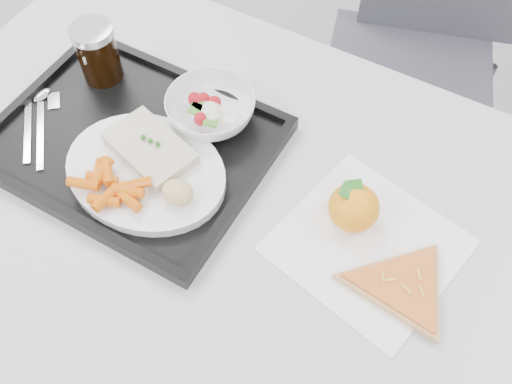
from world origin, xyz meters
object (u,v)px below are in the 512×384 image
(chair, at_px, (426,34))
(tray, at_px, (132,143))
(table, at_px, (229,220))
(salad_bowl, at_px, (211,109))
(cola_glass, at_px, (97,52))
(tangerine, at_px, (354,207))
(pizza_slice, at_px, (402,286))
(dinner_plate, at_px, (146,172))

(chair, distance_m, tray, 0.85)
(table, height_order, salad_bowl, salad_bowl)
(cola_glass, bearing_deg, tray, -36.48)
(table, distance_m, chair, 0.80)
(cola_glass, bearing_deg, chair, 57.10)
(table, relative_size, cola_glass, 11.11)
(tray, xyz_separation_m, tangerine, (0.38, 0.05, 0.03))
(salad_bowl, bearing_deg, chair, 72.55)
(table, relative_size, salad_bowl, 7.89)
(pizza_slice, bearing_deg, tangerine, 147.60)
(tray, bearing_deg, salad_bowl, 50.60)
(tray, bearing_deg, table, -3.54)
(pizza_slice, bearing_deg, cola_glass, 169.24)
(table, bearing_deg, cola_glass, 161.23)
(chair, xyz_separation_m, dinner_plate, (-0.23, -0.81, 0.24))
(dinner_plate, distance_m, cola_glass, 0.25)
(chair, bearing_deg, pizza_slice, -76.00)
(table, bearing_deg, salad_bowl, 130.44)
(tangerine, bearing_deg, pizza_slice, -32.40)
(chair, relative_size, tray, 2.07)
(chair, height_order, tray, chair)
(chair, bearing_deg, table, -97.53)
(chair, relative_size, pizza_slice, 3.59)
(tray, bearing_deg, tangerine, 7.68)
(dinner_plate, relative_size, pizza_slice, 1.04)
(tangerine, relative_size, pizza_slice, 0.37)
(cola_glass, bearing_deg, pizza_slice, -10.76)
(salad_bowl, bearing_deg, table, -49.56)
(chair, height_order, cola_glass, chair)
(tray, distance_m, dinner_plate, 0.08)
(chair, xyz_separation_m, tangerine, (0.08, -0.72, 0.25))
(dinner_plate, distance_m, salad_bowl, 0.16)
(dinner_plate, distance_m, tangerine, 0.33)
(dinner_plate, xyz_separation_m, tangerine, (0.32, 0.10, 0.01))
(tray, distance_m, cola_glass, 0.18)
(table, distance_m, cola_glass, 0.37)
(salad_bowl, xyz_separation_m, cola_glass, (-0.23, -0.01, 0.03))
(chair, xyz_separation_m, salad_bowl, (-0.21, -0.66, 0.25))
(table, xyz_separation_m, tray, (-0.19, 0.01, 0.08))
(tray, distance_m, pizza_slice, 0.49)
(salad_bowl, xyz_separation_m, tangerine, (0.29, -0.06, -0.00))
(table, relative_size, tangerine, 12.68)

